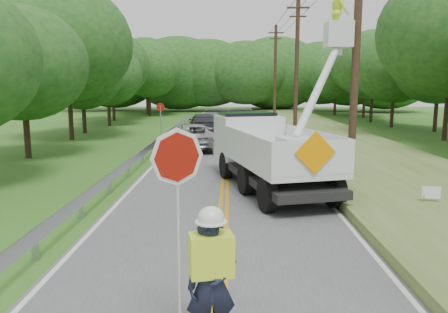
{
  "coord_description": "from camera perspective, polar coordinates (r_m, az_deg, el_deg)",
  "views": [
    {
      "loc": [
        0.18,
        -8.09,
        3.82
      ],
      "look_at": [
        0.0,
        6.0,
        1.5
      ],
      "focal_mm": 34.98,
      "sensor_mm": 36.0,
      "label": 1
    }
  ],
  "objects": [
    {
      "name": "guardrail",
      "position": [
        23.6,
        -9.52,
        1.26
      ],
      "size": [
        0.18,
        48.0,
        0.77
      ],
      "color": "#A3A6AB",
      "rests_on": "ground"
    },
    {
      "name": "stop_sign_permanent",
      "position": [
        28.55,
        -8.28,
        5.19
      ],
      "size": [
        0.51,
        0.3,
        2.68
      ],
      "color": "#A3A6AB",
      "rests_on": "ground"
    },
    {
      "name": "road",
      "position": [
        22.42,
        0.27,
        -0.44
      ],
      "size": [
        7.2,
        96.0,
        0.03
      ],
      "color": "#4F4F52",
      "rests_on": "ground"
    },
    {
      "name": "tall_grass_verge",
      "position": [
        23.44,
        17.9,
        -0.12
      ],
      "size": [
        7.0,
        96.0,
        0.3
      ],
      "primitive_type": "cube",
      "color": "#4C6828",
      "rests_on": "ground"
    },
    {
      "name": "treeline_right",
      "position": [
        37.04,
        25.43,
        11.74
      ],
      "size": [
        10.78,
        52.98,
        11.65
      ],
      "color": "#332319",
      "rests_on": "ground"
    },
    {
      "name": "flagger",
      "position": [
        6.39,
        -1.77,
        -15.14
      ],
      "size": [
        1.19,
        0.62,
        3.24
      ],
      "color": "#191E33",
      "rests_on": "road"
    },
    {
      "name": "bucket_truck",
      "position": [
        17.05,
        5.48,
        1.99
      ],
      "size": [
        5.29,
        8.01,
        7.34
      ],
      "color": "black",
      "rests_on": "road"
    },
    {
      "name": "treeline_horizon",
      "position": [
        64.44,
        1.83,
        10.83
      ],
      "size": [
        55.39,
        14.2,
        10.76
      ],
      "color": "#17471B",
      "rests_on": "ground"
    },
    {
      "name": "treeline_left",
      "position": [
        39.58,
        -15.7,
        11.6
      ],
      "size": [
        10.38,
        54.57,
        10.55
      ],
      "color": "#332319",
      "rests_on": "ground"
    },
    {
      "name": "yard_sign",
      "position": [
        14.71,
        25.47,
        -4.39
      ],
      "size": [
        0.53,
        0.12,
        0.77
      ],
      "color": "white",
      "rests_on": "ground"
    },
    {
      "name": "ground",
      "position": [
        8.95,
        -0.52,
        -15.92
      ],
      "size": [
        140.0,
        140.0,
        0.0
      ],
      "primitive_type": "plane",
      "color": "#2A631C",
      "rests_on": "ground"
    },
    {
      "name": "suv_darkgrey",
      "position": [
        33.64,
        -2.64,
        4.26
      ],
      "size": [
        2.78,
        5.84,
        1.65
      ],
      "primitive_type": "imported",
      "rotation": [
        0.0,
        0.0,
        3.23
      ],
      "color": "#323539",
      "rests_on": "road"
    },
    {
      "name": "utility_poles",
      "position": [
        25.6,
        11.87,
        12.39
      ],
      "size": [
        1.6,
        43.3,
        10.0
      ],
      "color": "black",
      "rests_on": "ground"
    },
    {
      "name": "suv_silver",
      "position": [
        26.19,
        -4.18,
        2.66
      ],
      "size": [
        3.58,
        5.88,
        1.53
      ],
      "primitive_type": "imported",
      "rotation": [
        0.0,
        0.0,
        3.34
      ],
      "color": "#A3A4AA",
      "rests_on": "road"
    }
  ]
}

